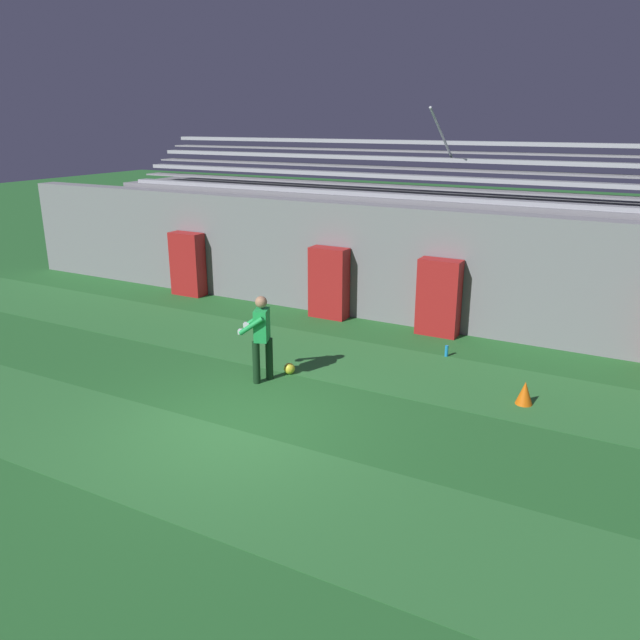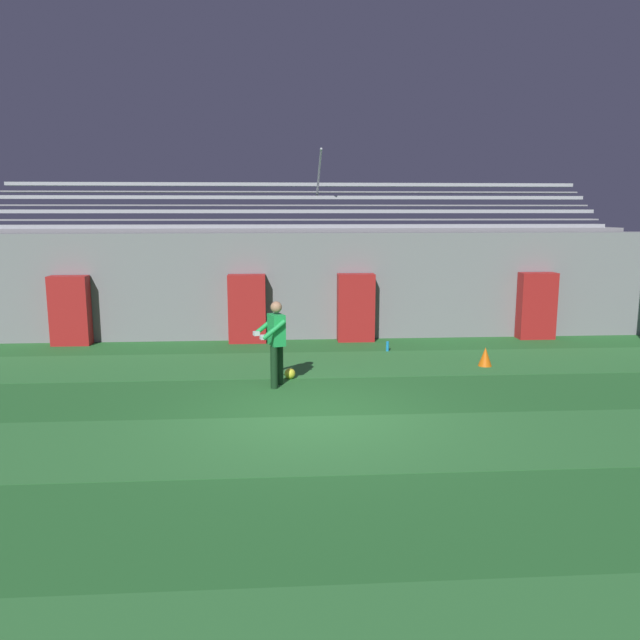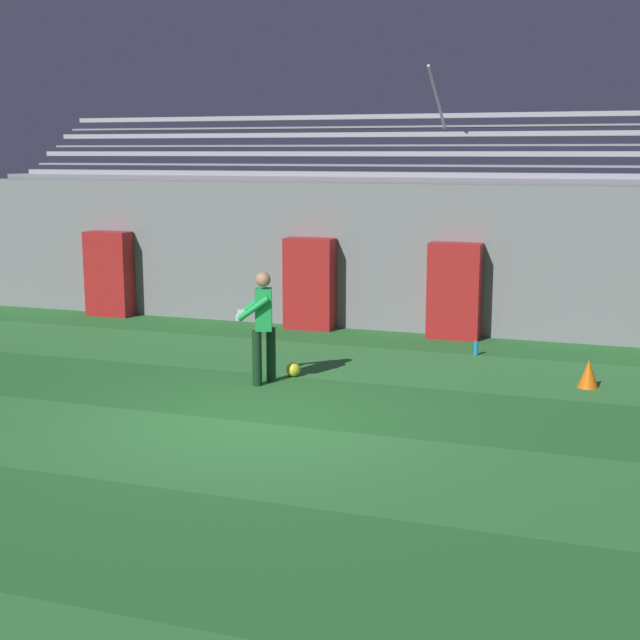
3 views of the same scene
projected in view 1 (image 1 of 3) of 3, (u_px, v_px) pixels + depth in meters
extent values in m
plane|color=#286B2D|center=(236.00, 427.00, 10.06)|extent=(80.00, 80.00, 0.00)
cube|color=#337A38|center=(185.00, 463.00, 9.01)|extent=(28.00, 2.37, 0.01)
cube|color=#337A38|center=(334.00, 358.00, 12.99)|extent=(28.00, 2.37, 0.01)
cube|color=gray|center=(391.00, 264.00, 15.08)|extent=(24.00, 0.60, 2.80)
cube|color=#B21E1E|center=(329.00, 283.00, 15.42)|extent=(0.95, 0.44, 1.76)
cube|color=#B21E1E|center=(439.00, 298.00, 14.15)|extent=(0.95, 0.44, 1.76)
cube|color=#B21E1E|center=(188.00, 264.00, 17.42)|extent=(0.95, 0.44, 1.76)
cube|color=gray|center=(419.00, 248.00, 16.75)|extent=(18.00, 3.20, 2.90)
cube|color=#A8AAB2|center=(405.00, 196.00, 15.24)|extent=(17.10, 0.36, 0.10)
cube|color=gray|center=(401.00, 206.00, 15.14)|extent=(17.10, 0.60, 0.04)
cube|color=#A8AAB2|center=(415.00, 177.00, 15.70)|extent=(17.10, 0.36, 0.10)
cube|color=gray|center=(412.00, 187.00, 15.60)|extent=(17.10, 0.60, 0.04)
cube|color=#A8AAB2|center=(425.00, 159.00, 16.17)|extent=(17.10, 0.36, 0.10)
cube|color=gray|center=(422.00, 169.00, 16.07)|extent=(17.10, 0.60, 0.04)
cube|color=#A8AAB2|center=(435.00, 142.00, 16.63)|extent=(17.10, 0.36, 0.10)
cube|color=gray|center=(432.00, 152.00, 16.53)|extent=(17.10, 0.60, 0.04)
cylinder|color=#A8AAB2|center=(442.00, 134.00, 15.20)|extent=(0.06, 1.93, 1.25)
cylinder|color=#143319|center=(256.00, 363.00, 11.63)|extent=(0.18, 0.18, 0.82)
cylinder|color=#143319|center=(269.00, 359.00, 11.82)|extent=(0.18, 0.18, 0.82)
cube|color=green|center=(262.00, 325.00, 11.51)|extent=(0.36, 0.44, 0.60)
sphere|color=#A37556|center=(261.00, 302.00, 11.37)|extent=(0.22, 0.22, 0.22)
cylinder|color=green|center=(251.00, 326.00, 11.28)|extent=(0.48, 0.25, 0.37)
cylinder|color=green|center=(257.00, 318.00, 11.73)|extent=(0.48, 0.25, 0.37)
cube|color=silver|center=(241.00, 332.00, 11.38)|extent=(0.14, 0.14, 0.08)
cube|color=silver|center=(247.00, 325.00, 11.76)|extent=(0.14, 0.14, 0.08)
sphere|color=yellow|center=(289.00, 368.00, 12.14)|extent=(0.22, 0.22, 0.22)
cone|color=orange|center=(525.00, 393.00, 10.82)|extent=(0.30, 0.30, 0.42)
cylinder|color=#1E8CD8|center=(447.00, 351.00, 13.03)|extent=(0.07, 0.07, 0.24)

